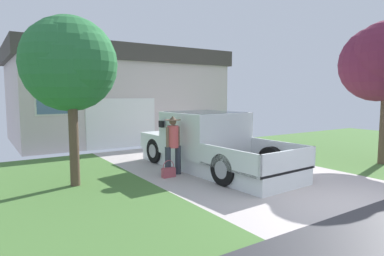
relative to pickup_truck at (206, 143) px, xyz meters
The scene contains 6 objects.
pickup_truck is the anchor object (origin of this frame).
person_with_hat 1.35m from the pickup_truck, 169.07° to the right, with size 0.51×0.46×1.65m.
handbag 1.72m from the pickup_truck, 165.05° to the right, with size 0.37×0.16×0.47m.
house_with_garage 8.25m from the pickup_truck, 88.43° to the left, with size 9.91×6.36×4.40m.
neighbor_tree 4.49m from the pickup_truck, behind, with size 2.34×2.40×4.16m.
wheeled_trash_bin 5.34m from the pickup_truck, 42.31° to the left, with size 0.60×0.72×1.10m.
Camera 1 is at (-6.24, -3.46, 2.25)m, focal length 30.79 mm.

